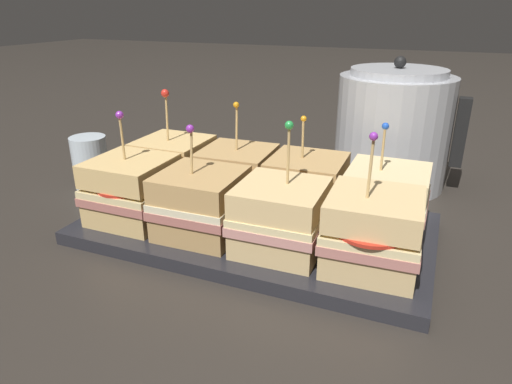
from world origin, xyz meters
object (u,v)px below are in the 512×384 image
object	(u,v)px
sandwich_front_center_left	(201,203)
sandwich_front_far_right	(373,232)
sandwich_front_far_left	(132,190)
drinking_glass	(91,162)
sandwich_front_center_right	(281,217)
sandwich_back_far_right	(386,199)
sandwich_back_far_left	(174,167)
kettle_steel	(393,129)
serving_platter	(256,228)
sandwich_back_center_right	(306,186)
sandwich_back_center_left	(237,176)

from	to	relation	value
sandwich_front_center_left	sandwich_front_far_right	distance (m)	0.22
sandwich_front_far_left	drinking_glass	xyz separation A→B (m)	(-0.17, 0.11, -0.02)
sandwich_front_far_left	sandwich_front_center_right	distance (m)	0.22
sandwich_front_center_right	sandwich_back_far_right	xyz separation A→B (m)	(0.11, 0.11, -0.00)
sandwich_front_center_left	sandwich_front_center_right	xyz separation A→B (m)	(0.11, -0.00, 0.00)
sandwich_back_far_left	sandwich_front_far_right	bearing A→B (deg)	-18.10
sandwich_front_far_right	sandwich_front_center_right	bearing A→B (deg)	179.87
kettle_steel	sandwich_front_center_left	bearing A→B (deg)	-120.99
kettle_steel	sandwich_back_far_left	bearing A→B (deg)	-143.85
sandwich_front_center_right	serving_platter	bearing A→B (deg)	135.55
sandwich_front_center_right	sandwich_back_center_right	bearing A→B (deg)	90.26
serving_platter	kettle_steel	world-z (taller)	kettle_steel
sandwich_front_far_left	sandwich_back_center_left	xyz separation A→B (m)	(0.11, 0.11, -0.00)
sandwich_front_far_right	sandwich_back_far_left	size ratio (longest dim) A/B	0.97
sandwich_front_far_right	kettle_steel	bearing A→B (deg)	93.86
sandwich_back_center_right	sandwich_front_far_left	bearing A→B (deg)	-153.30
kettle_steel	sandwich_back_far_right	bearing A→B (deg)	-84.18
sandwich_back_far_right	sandwich_back_center_right	bearing A→B (deg)	178.34
sandwich_back_center_right	sandwich_back_far_right	xyz separation A→B (m)	(0.11, -0.00, 0.00)
sandwich_front_center_left	serving_platter	bearing A→B (deg)	44.48
sandwich_back_far_left	sandwich_back_center_right	size ratio (longest dim) A/B	1.16
sandwich_back_far_left	sandwich_front_far_left	bearing A→B (deg)	-90.85
sandwich_back_far_left	sandwich_back_center_left	size ratio (longest dim) A/B	1.07
sandwich_front_center_left	sandwich_back_far_right	bearing A→B (deg)	25.87
sandwich_front_far_left	kettle_steel	xyz separation A→B (m)	(0.31, 0.33, 0.04)
serving_platter	sandwich_back_far_right	world-z (taller)	sandwich_back_far_right
sandwich_front_center_left	kettle_steel	xyz separation A→B (m)	(0.20, 0.33, 0.04)
kettle_steel	sandwich_back_center_left	bearing A→B (deg)	-131.84
sandwich_front_far_right	sandwich_back_far_left	distance (m)	0.35
sandwich_back_center_right	sandwich_front_center_right	bearing A→B (deg)	-89.74
serving_platter	sandwich_front_center_left	size ratio (longest dim) A/B	3.23
sandwich_back_center_right	kettle_steel	world-z (taller)	kettle_steel
sandwich_back_center_right	sandwich_back_far_left	bearing A→B (deg)	-179.07
serving_platter	sandwich_front_far_left	distance (m)	0.18
sandwich_front_far_left	kettle_steel	size ratio (longest dim) A/B	0.69
sandwich_front_far_right	sandwich_back_far_left	bearing A→B (deg)	161.90
serving_platter	drinking_glass	size ratio (longest dim) A/B	5.23
sandwich_front_far_right	sandwich_back_far_left	world-z (taller)	sandwich_back_far_left
kettle_steel	drinking_glass	world-z (taller)	kettle_steel
serving_platter	sandwich_back_center_right	bearing A→B (deg)	45.82
sandwich_front_far_left	sandwich_back_center_right	xyz separation A→B (m)	(0.22, 0.11, -0.00)
sandwich_front_center_left	kettle_steel	bearing A→B (deg)	59.01
sandwich_back_center_left	sandwich_back_center_right	world-z (taller)	sandwich_back_center_left
sandwich_front_center_right	drinking_glass	size ratio (longest dim) A/B	1.77
drinking_glass	sandwich_back_far_left	bearing A→B (deg)	-1.91
sandwich_back_center_right	sandwich_back_far_right	distance (m)	0.11
sandwich_back_far_left	kettle_steel	size ratio (longest dim) A/B	0.75
sandwich_front_center_left	sandwich_back_center_left	size ratio (longest dim) A/B	0.95
sandwich_back_center_left	sandwich_front_center_right	bearing A→B (deg)	-45.33
kettle_steel	drinking_glass	size ratio (longest dim) A/B	2.45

